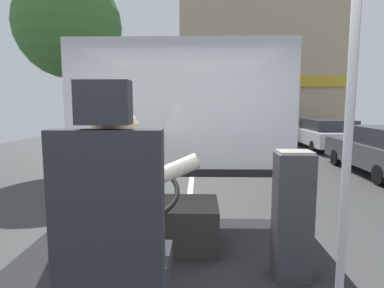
{
  "coord_description": "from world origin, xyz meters",
  "views": [
    {
      "loc": [
        0.21,
        -1.87,
        1.87
      ],
      "look_at": [
        0.12,
        1.75,
        1.42
      ],
      "focal_mm": 30.65,
      "sensor_mm": 36.0,
      "label": 1
    }
  ],
  "objects_px": {
    "steering_console": "(155,224)",
    "parked_car_white": "(325,133)",
    "bus_driver": "(120,204)",
    "fare_box": "(292,216)",
    "driver_seat": "(115,249)",
    "handrail_pole": "(348,142)"
  },
  "relations": [
    {
      "from": "bus_driver",
      "to": "fare_box",
      "type": "bearing_deg",
      "value": 34.32
    },
    {
      "from": "steering_console",
      "to": "parked_car_white",
      "type": "relative_size",
      "value": 0.26
    },
    {
      "from": "driver_seat",
      "to": "parked_car_white",
      "type": "height_order",
      "value": "driver_seat"
    },
    {
      "from": "driver_seat",
      "to": "handrail_pole",
      "type": "xyz_separation_m",
      "value": [
        1.14,
        0.23,
        0.48
      ]
    },
    {
      "from": "driver_seat",
      "to": "handrail_pole",
      "type": "relative_size",
      "value": 0.64
    },
    {
      "from": "bus_driver",
      "to": "handrail_pole",
      "type": "distance_m",
      "value": 1.19
    },
    {
      "from": "handrail_pole",
      "to": "bus_driver",
      "type": "bearing_deg",
      "value": -174.33
    },
    {
      "from": "driver_seat",
      "to": "bus_driver",
      "type": "xyz_separation_m",
      "value": [
        0.0,
        0.12,
        0.18
      ]
    },
    {
      "from": "bus_driver",
      "to": "steering_console",
      "type": "distance_m",
      "value": 1.3
    },
    {
      "from": "steering_console",
      "to": "handrail_pole",
      "type": "height_order",
      "value": "handrail_pole"
    },
    {
      "from": "driver_seat",
      "to": "handrail_pole",
      "type": "height_order",
      "value": "handrail_pole"
    },
    {
      "from": "fare_box",
      "to": "parked_car_white",
      "type": "distance_m",
      "value": 12.21
    },
    {
      "from": "bus_driver",
      "to": "parked_car_white",
      "type": "relative_size",
      "value": 0.19
    },
    {
      "from": "handrail_pole",
      "to": "steering_console",
      "type": "bearing_deg",
      "value": 136.89
    },
    {
      "from": "fare_box",
      "to": "parked_car_white",
      "type": "xyz_separation_m",
      "value": [
        4.49,
        11.34,
        -0.45
      ]
    },
    {
      "from": "driver_seat",
      "to": "bus_driver",
      "type": "relative_size",
      "value": 1.68
    },
    {
      "from": "parked_car_white",
      "to": "steering_console",
      "type": "bearing_deg",
      "value": -117.02
    },
    {
      "from": "bus_driver",
      "to": "handrail_pole",
      "type": "relative_size",
      "value": 0.38
    },
    {
      "from": "steering_console",
      "to": "driver_seat",
      "type": "bearing_deg",
      "value": -90.0
    },
    {
      "from": "steering_console",
      "to": "parked_car_white",
      "type": "bearing_deg",
      "value": 62.98
    },
    {
      "from": "bus_driver",
      "to": "parked_car_white",
      "type": "bearing_deg",
      "value": 65.3
    },
    {
      "from": "steering_console",
      "to": "fare_box",
      "type": "distance_m",
      "value": 1.18
    }
  ]
}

